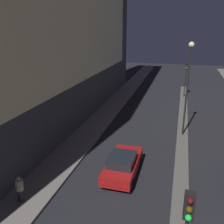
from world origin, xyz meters
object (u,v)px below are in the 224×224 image
Objects in this scene: traffic_light_mid at (186,72)px; car_left_lane at (123,164)px; street_lamp at (188,77)px; pedestrian_on_left_sidewalk at (20,189)px.

car_left_lane is (-3.84, -21.16, -2.84)m from traffic_light_mid.
street_lamp is 1.78× the size of car_left_lane.
car_left_lane is 6.55m from pedestrian_on_left_sidewalk.
traffic_light_mid is 3.12× the size of pedestrian_on_left_sidewalk.
pedestrian_on_left_sidewalk is (-8.70, -12.07, -4.50)m from street_lamp.
street_lamp reaches higher than car_left_lane.
street_lamp is 9.79m from car_left_lane.
street_lamp is at bearing -90.00° from traffic_light_mid.
traffic_light_mid is at bearing 71.19° from pedestrian_on_left_sidewalk.
traffic_light_mid is at bearing 90.00° from street_lamp.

